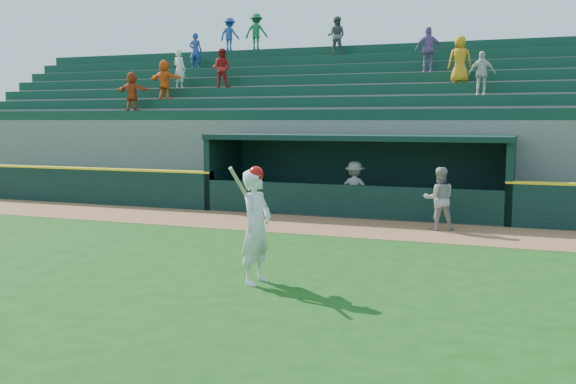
# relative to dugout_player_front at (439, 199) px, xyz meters

# --- Properties ---
(ground) EXTENTS (120.00, 120.00, 0.00)m
(ground) POSITION_rel_dugout_player_front_xyz_m (-2.89, -5.28, -0.84)
(ground) COLOR #154511
(ground) RESTS_ON ground
(warning_track) EXTENTS (40.00, 3.00, 0.01)m
(warning_track) POSITION_rel_dugout_player_front_xyz_m (-2.89, -0.38, -0.84)
(warning_track) COLOR #8F5B39
(warning_track) RESTS_ON ground
(field_wall_left) EXTENTS (15.50, 0.30, 1.20)m
(field_wall_left) POSITION_rel_dugout_player_front_xyz_m (-15.14, 1.27, -0.24)
(field_wall_left) COLOR black
(field_wall_left) RESTS_ON ground
(wall_stripe_left) EXTENTS (15.50, 0.32, 0.06)m
(wall_stripe_left) POSITION_rel_dugout_player_front_xyz_m (-15.14, 1.27, 0.39)
(wall_stripe_left) COLOR yellow
(wall_stripe_left) RESTS_ON field_wall_left
(dugout_player_front) EXTENTS (0.97, 0.85, 1.69)m
(dugout_player_front) POSITION_rel_dugout_player_front_xyz_m (0.00, 0.00, 0.00)
(dugout_player_front) COLOR gray
(dugout_player_front) RESTS_ON ground
(dugout_player_inside) EXTENTS (1.11, 0.69, 1.66)m
(dugout_player_inside) POSITION_rel_dugout_player_front_xyz_m (-2.76, 1.77, -0.01)
(dugout_player_inside) COLOR gray
(dugout_player_inside) RESTS_ON ground
(dugout) EXTENTS (9.40, 2.80, 2.46)m
(dugout) POSITION_rel_dugout_player_front_xyz_m (-2.89, 2.73, 0.51)
(dugout) COLOR slate
(dugout) RESTS_ON ground
(stands) EXTENTS (34.50, 6.25, 7.55)m
(stands) POSITION_rel_dugout_player_front_xyz_m (-2.92, 7.29, 1.56)
(stands) COLOR slate
(stands) RESTS_ON ground
(batter_at_plate) EXTENTS (0.63, 0.85, 2.13)m
(batter_at_plate) POSITION_rel_dugout_player_front_xyz_m (-2.33, -6.79, 0.21)
(batter_at_plate) COLOR silver
(batter_at_plate) RESTS_ON ground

